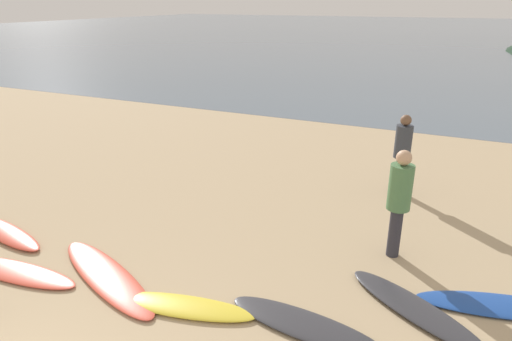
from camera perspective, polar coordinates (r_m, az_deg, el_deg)
The scene contains 11 objects.
ground_plane at distance 12.41m, azimuth 6.07°, elevation 2.28°, with size 120.00×120.00×0.20m, color tan.
ocean_water at distance 64.36m, azimuth 22.24°, elevation 16.05°, with size 140.00×100.00×0.01m, color slate.
surfboard_1 at distance 9.03m, azimuth -29.32°, elevation -6.84°, with size 2.12×0.45×0.10m, color #D84C38.
surfboard_2 at distance 7.75m, azimuth -28.16°, elevation -11.30°, with size 2.16×0.50×0.07m, color #D84C38.
surfboard_3 at distance 7.12m, azimuth -18.46°, elevation -12.62°, with size 2.60×0.58×0.07m, color #D84C38.
surfboard_4 at distance 6.28m, azimuth -9.15°, elevation -16.70°, with size 1.97×0.47×0.08m, color yellow.
surfboard_5 at distance 5.96m, azimuth 6.26°, elevation -18.93°, with size 2.08×0.54×0.08m, color #333338.
surfboard_6 at distance 6.50m, azimuth 19.48°, elevation -16.19°, with size 2.07×0.51×0.10m, color #333338.
surfboard_7 at distance 7.03m, azimuth 28.96°, elevation -14.86°, with size 2.24×0.55×0.07m, color #1E479E.
person_1 at distance 9.71m, azimuth 18.15°, elevation 2.78°, with size 0.34×0.34×1.68m.
person_2 at distance 7.19m, azimuth 17.77°, elevation -3.05°, with size 0.36×0.36×1.77m.
Camera 1 is at (3.68, -1.17, 3.85)m, focal length 31.44 mm.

